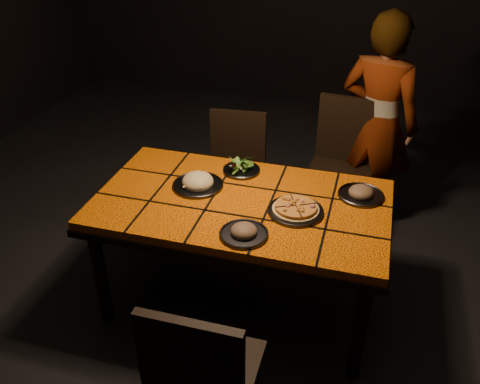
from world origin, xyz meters
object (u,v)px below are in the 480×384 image
(dining_table, at_px, (241,212))
(diner, at_px, (377,124))
(chair_near, at_px, (201,373))
(chair_far_right, at_px, (343,158))
(plate_pasta, at_px, (198,183))
(plate_pizza, at_px, (296,210))
(chair_far_left, at_px, (235,166))

(dining_table, bearing_deg, diner, 60.30)
(dining_table, distance_m, chair_near, 1.00)
(chair_near, height_order, diner, diner)
(chair_far_right, xyz_separation_m, plate_pasta, (-0.74, -0.95, 0.21))
(plate_pasta, bearing_deg, chair_far_right, 51.92)
(chair_far_right, height_order, plate_pizza, chair_far_right)
(chair_far_right, xyz_separation_m, diner, (0.20, 0.15, 0.23))
(diner, distance_m, plate_pasta, 1.45)
(dining_table, bearing_deg, chair_far_left, 108.66)
(chair_far_left, distance_m, plate_pizza, 1.05)
(dining_table, xyz_separation_m, chair_far_left, (-0.27, 0.80, -0.16))
(dining_table, height_order, plate_pizza, plate_pizza)
(chair_far_left, bearing_deg, chair_near, -83.02)
(plate_pizza, height_order, plate_pasta, plate_pasta)
(dining_table, relative_size, chair_far_right, 1.66)
(diner, relative_size, plate_pizza, 4.76)
(dining_table, height_order, diner, diner)
(plate_pasta, bearing_deg, plate_pizza, -10.67)
(chair_far_right, relative_size, plate_pizza, 2.96)
(chair_far_left, relative_size, chair_far_right, 0.90)
(chair_far_right, relative_size, plate_pasta, 3.36)
(diner, relative_size, plate_pasta, 5.40)
(chair_far_left, height_order, plate_pasta, chair_far_left)
(chair_far_left, height_order, plate_pizza, chair_far_left)
(diner, height_order, plate_pizza, diner)
(dining_table, height_order, chair_near, chair_near)
(chair_far_right, bearing_deg, chair_far_left, -157.43)
(diner, bearing_deg, chair_far_right, 55.12)
(dining_table, relative_size, chair_far_left, 1.83)
(chair_far_left, relative_size, diner, 0.56)
(plate_pizza, relative_size, plate_pasta, 1.14)
(plate_pizza, bearing_deg, chair_far_left, 124.65)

